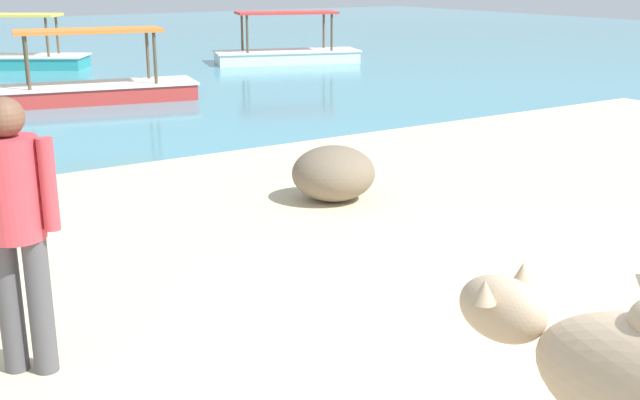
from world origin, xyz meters
The scene contains 5 objects.
person_standing centered at (-2.73, 2.40, 0.99)m, with size 0.42×0.35×1.62m.
shore_rock_large centered at (0.76, 4.39, 0.32)m, with size 0.85×0.79×0.56m, color #756651.
boat_red centered at (0.74, 12.11, 0.29)m, with size 3.83×1.87×1.29m.
boat_teal centered at (0.62, 18.16, 0.29)m, with size 3.71×2.96×1.29m.
boat_white centered at (6.83, 15.49, 0.29)m, with size 3.85×2.25×1.29m.
Camera 1 is at (-3.59, -2.04, 2.31)m, focal length 44.24 mm.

